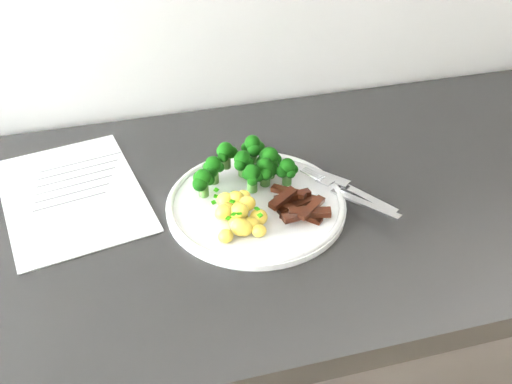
{
  "coord_description": "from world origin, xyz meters",
  "views": [
    {
      "loc": [
        -0.06,
        0.98,
        1.48
      ],
      "look_at": [
        0.13,
        1.66,
        0.94
      ],
      "focal_mm": 41.49,
      "sensor_mm": 36.0,
      "label": 1
    }
  ],
  "objects_px": {
    "plate": "(256,204)",
    "beef_strips": "(297,204)",
    "fork": "(351,196)",
    "knife": "(354,192)",
    "potatoes": "(238,214)",
    "broccoli": "(248,164)",
    "recipe_paper": "(72,194)"
  },
  "relations": [
    {
      "from": "recipe_paper",
      "to": "potatoes",
      "type": "xyz_separation_m",
      "value": [
        0.24,
        -0.14,
        0.02
      ]
    },
    {
      "from": "broccoli",
      "to": "fork",
      "type": "bearing_deg",
      "value": -31.99
    },
    {
      "from": "recipe_paper",
      "to": "knife",
      "type": "height_order",
      "value": "knife"
    },
    {
      "from": "plate",
      "to": "potatoes",
      "type": "xyz_separation_m",
      "value": [
        -0.04,
        -0.04,
        0.02
      ]
    },
    {
      "from": "knife",
      "to": "recipe_paper",
      "type": "bearing_deg",
      "value": 164.66
    },
    {
      "from": "potatoes",
      "to": "beef_strips",
      "type": "relative_size",
      "value": 1.06
    },
    {
      "from": "plate",
      "to": "beef_strips",
      "type": "xyz_separation_m",
      "value": [
        0.05,
        -0.03,
        0.01
      ]
    },
    {
      "from": "recipe_paper",
      "to": "beef_strips",
      "type": "distance_m",
      "value": 0.35
    },
    {
      "from": "recipe_paper",
      "to": "fork",
      "type": "height_order",
      "value": "fork"
    },
    {
      "from": "beef_strips",
      "to": "broccoli",
      "type": "bearing_deg",
      "value": 120.66
    },
    {
      "from": "potatoes",
      "to": "knife",
      "type": "bearing_deg",
      "value": 7.5
    },
    {
      "from": "plate",
      "to": "knife",
      "type": "relative_size",
      "value": 1.61
    },
    {
      "from": "recipe_paper",
      "to": "knife",
      "type": "xyz_separation_m",
      "value": [
        0.43,
        -0.12,
        0.01
      ]
    },
    {
      "from": "potatoes",
      "to": "broccoli",
      "type": "bearing_deg",
      "value": 67.91
    },
    {
      "from": "recipe_paper",
      "to": "knife",
      "type": "relative_size",
      "value": 1.9
    },
    {
      "from": "potatoes",
      "to": "knife",
      "type": "relative_size",
      "value": 0.6
    },
    {
      "from": "recipe_paper",
      "to": "broccoli",
      "type": "bearing_deg",
      "value": -9.95
    },
    {
      "from": "beef_strips",
      "to": "fork",
      "type": "distance_m",
      "value": 0.09
    },
    {
      "from": "beef_strips",
      "to": "knife",
      "type": "height_order",
      "value": "beef_strips"
    },
    {
      "from": "broccoli",
      "to": "fork",
      "type": "xyz_separation_m",
      "value": [
        0.14,
        -0.09,
        -0.02
      ]
    },
    {
      "from": "fork",
      "to": "knife",
      "type": "distance_m",
      "value": 0.02
    },
    {
      "from": "fork",
      "to": "knife",
      "type": "xyz_separation_m",
      "value": [
        0.01,
        0.02,
        -0.01
      ]
    },
    {
      "from": "plate",
      "to": "potatoes",
      "type": "distance_m",
      "value": 0.06
    },
    {
      "from": "beef_strips",
      "to": "knife",
      "type": "xyz_separation_m",
      "value": [
        0.1,
        0.02,
        -0.01
      ]
    },
    {
      "from": "plate",
      "to": "broccoli",
      "type": "bearing_deg",
      "value": 88.18
    },
    {
      "from": "plate",
      "to": "beef_strips",
      "type": "relative_size",
      "value": 2.86
    },
    {
      "from": "broccoli",
      "to": "beef_strips",
      "type": "bearing_deg",
      "value": -59.34
    },
    {
      "from": "potatoes",
      "to": "beef_strips",
      "type": "bearing_deg",
      "value": 3.17
    },
    {
      "from": "beef_strips",
      "to": "fork",
      "type": "relative_size",
      "value": 0.59
    },
    {
      "from": "broccoli",
      "to": "recipe_paper",
      "type": "bearing_deg",
      "value": 170.05
    },
    {
      "from": "beef_strips",
      "to": "plate",
      "type": "bearing_deg",
      "value": 148.89
    },
    {
      "from": "recipe_paper",
      "to": "beef_strips",
      "type": "bearing_deg",
      "value": -22.8
    }
  ]
}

